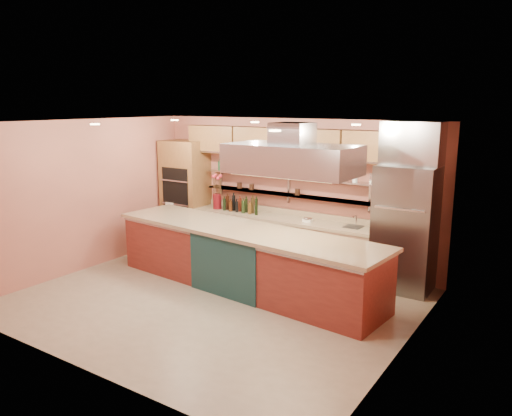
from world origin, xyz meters
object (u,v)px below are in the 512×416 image
Objects in this scene: refrigerator at (405,229)px; island at (244,258)px; flower_vase at (217,201)px; green_canister at (260,169)px; copper_kettle at (239,168)px; kitchen_scale at (308,219)px.

island is at bearing -148.34° from refrigerator.
flower_vase is 1.17m from green_canister.
copper_kettle is at bearing 176.26° from refrigerator.
flower_vase is (-1.64, 1.41, 0.57)m from island.
copper_kettle reaches higher than flower_vase.
copper_kettle is (-1.71, 0.22, 0.81)m from kitchen_scale.
island is 2.24m from flower_vase.
island is at bearing -65.87° from green_canister.
flower_vase reaches higher than kitchen_scale.
kitchen_scale is 0.97× the size of copper_kettle.
green_canister is (0.51, 0.00, 0.01)m from copper_kettle.
kitchen_scale is 1.91m from copper_kettle.
island is 29.62× the size of kitchen_scale.
copper_kettle is (0.40, 0.22, 0.70)m from flower_vase.
refrigerator is at bearing -0.15° from flower_vase.
kitchen_scale is at bearing 179.68° from refrigerator.
island is 1.56m from kitchen_scale.
flower_vase is at bearing 179.85° from refrigerator.
island is 30.18× the size of green_canister.
kitchen_scale is (-1.80, 0.01, -0.07)m from refrigerator.
refrigerator is 6.67× the size of flower_vase.
green_canister is at bearing 13.61° from flower_vase.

